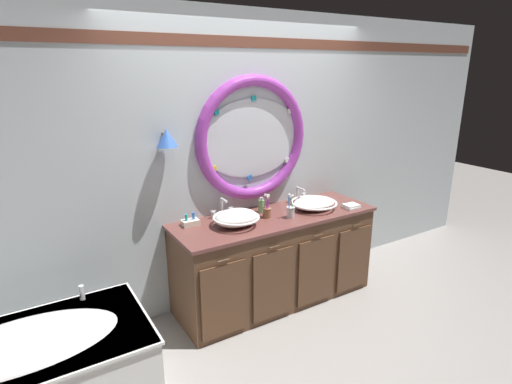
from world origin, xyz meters
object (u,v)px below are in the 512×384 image
object	(u,v)px
folded_hand_towel	(351,206)
sink_basin_right	(314,203)
bathtub	(29,372)
toothbrush_holder_right	(291,211)
sink_basin_left	(236,218)
toiletry_basket	(190,222)
soap_dispenser	(261,206)
toothbrush_holder_left	(267,211)

from	to	relation	value
folded_hand_towel	sink_basin_right	bearing A→B (deg)	148.74
bathtub	sink_basin_right	xyz separation A→B (m)	(2.48, 0.31, 0.58)
toothbrush_holder_right	sink_basin_left	bearing A→B (deg)	169.91
sink_basin_right	toiletry_basket	size ratio (longest dim) A/B	3.06
soap_dispenser	toiletry_basket	bearing A→B (deg)	176.57
soap_dispenser	sink_basin_left	bearing A→B (deg)	-154.91
sink_basin_right	folded_hand_towel	world-z (taller)	sink_basin_right
bathtub	sink_basin_left	world-z (taller)	sink_basin_left
toothbrush_holder_right	toiletry_basket	bearing A→B (deg)	160.34
toothbrush_holder_left	folded_hand_towel	xyz separation A→B (m)	(0.81, -0.21, -0.04)
folded_hand_towel	bathtub	bearing A→B (deg)	-177.30
sink_basin_right	folded_hand_towel	size ratio (longest dim) A/B	2.94
bathtub	toiletry_basket	xyz separation A→B (m)	(1.31, 0.52, 0.55)
bathtub	sink_basin_right	bearing A→B (deg)	7.23
sink_basin_left	toothbrush_holder_right	world-z (taller)	toothbrush_holder_right
toothbrush_holder_right	toiletry_basket	xyz separation A→B (m)	(-0.82, 0.29, -0.03)
sink_basin_right	toothbrush_holder_left	size ratio (longest dim) A/B	1.96
toothbrush_holder_left	toiletry_basket	bearing A→B (deg)	164.77
toothbrush_holder_left	toothbrush_holder_right	distance (m)	0.21
sink_basin_right	toothbrush_holder_right	xyz separation A→B (m)	(-0.34, -0.09, 0.00)
bathtub	folded_hand_towel	xyz separation A→B (m)	(2.78, 0.13, 0.54)
folded_hand_towel	toiletry_basket	xyz separation A→B (m)	(-1.46, 0.39, 0.01)
toothbrush_holder_right	toiletry_basket	world-z (taller)	toothbrush_holder_right
sink_basin_left	sink_basin_right	distance (m)	0.83
folded_hand_towel	toiletry_basket	world-z (taller)	toiletry_basket
sink_basin_left	sink_basin_right	xyz separation A→B (m)	(0.83, 0.00, -0.02)
bathtub	folded_hand_towel	size ratio (longest dim) A/B	9.89
bathtub	soap_dispenser	world-z (taller)	soap_dispenser
toothbrush_holder_left	soap_dispenser	xyz separation A→B (m)	(0.03, 0.14, 0.01)
sink_basin_right	toothbrush_holder_left	bearing A→B (deg)	176.82
soap_dispenser	sink_basin_right	bearing A→B (deg)	-18.99
soap_dispenser	folded_hand_towel	world-z (taller)	soap_dispenser
toothbrush_holder_right	toiletry_basket	size ratio (longest dim) A/B	1.58
toothbrush_holder_right	sink_basin_right	bearing A→B (deg)	14.72
sink_basin_left	soap_dispenser	bearing A→B (deg)	25.09
toothbrush_holder_left	folded_hand_towel	world-z (taller)	toothbrush_holder_left
toothbrush_holder_right	folded_hand_towel	distance (m)	0.65
toothbrush_holder_right	bathtub	bearing A→B (deg)	-173.98
sink_basin_left	toothbrush_holder_left	size ratio (longest dim) A/B	1.78
toothbrush_holder_left	folded_hand_towel	size ratio (longest dim) A/B	1.50
sink_basin_right	soap_dispenser	size ratio (longest dim) A/B	2.92
toothbrush_holder_right	toiletry_basket	distance (m)	0.88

